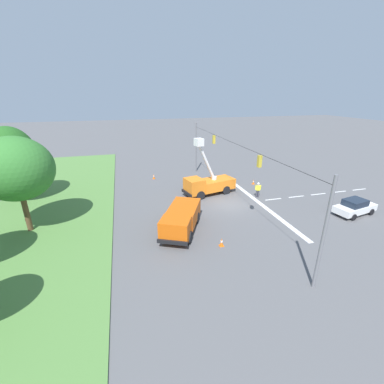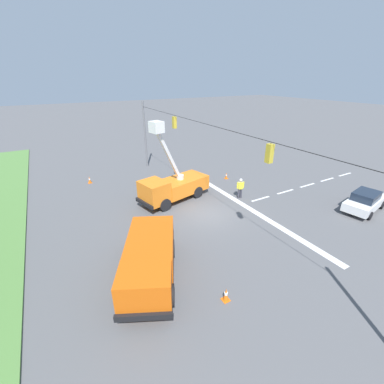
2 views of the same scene
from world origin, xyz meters
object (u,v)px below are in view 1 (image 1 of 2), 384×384
utility_truck_support_near (181,218)px  sedan_white (355,207)px  utility_truck_bucket_lift (208,183)px  traffic_cone_foreground_left (182,205)px  tree_far_east (11,157)px  traffic_cone_mid_left (253,182)px  traffic_cone_mid_right (222,242)px  tree_east (15,169)px  traffic_cone_foreground_right (154,176)px  road_worker (258,189)px

utility_truck_support_near → sedan_white: utility_truck_support_near is taller
utility_truck_bucket_lift → traffic_cone_foreground_left: utility_truck_bucket_lift is taller
tree_far_east → traffic_cone_mid_left: (-1.52, -27.36, -4.69)m
utility_truck_bucket_lift → traffic_cone_mid_right: size_ratio=9.46×
tree_east → utility_truck_bucket_lift: 18.49m
utility_truck_support_near → traffic_cone_foreground_right: utility_truck_support_near is taller
traffic_cone_foreground_left → tree_far_east: bearing=68.6°
traffic_cone_mid_left → traffic_cone_foreground_left: bearing=114.9°
tree_far_east → utility_truck_bucket_lift: bearing=-99.4°
road_worker → traffic_cone_foreground_left: (-0.73, 9.00, -0.64)m
tree_far_east → traffic_cone_foreground_right: (4.10, -15.06, -4.64)m
utility_truck_support_near → traffic_cone_mid_right: 4.09m
traffic_cone_mid_left → utility_truck_bucket_lift: bearing=105.0°
sedan_white → traffic_cone_mid_right: size_ratio=6.48×
utility_truck_support_near → traffic_cone_mid_left: bearing=-51.4°
utility_truck_support_near → traffic_cone_foreground_right: bearing=1.6°
tree_east → traffic_cone_foreground_left: 14.67m
tree_far_east → sedan_white: 35.05m
tree_east → traffic_cone_foreground_left: tree_east is taller
sedan_white → traffic_cone_mid_left: bearing=25.9°
traffic_cone_foreground_left → traffic_cone_mid_left: (4.98, -10.74, -0.06)m
sedan_white → traffic_cone_foreground_right: (16.34, 17.51, -0.45)m
utility_truck_support_near → traffic_cone_foreground_left: 4.70m
road_worker → traffic_cone_mid_right: 11.34m
tree_far_east → traffic_cone_foreground_left: (-6.50, -16.62, -4.63)m
road_worker → traffic_cone_mid_right: road_worker is taller
traffic_cone_foreground_left → utility_truck_bucket_lift: bearing=-50.7°
sedan_white → traffic_cone_foreground_right: 23.95m
tree_east → traffic_cone_foreground_left: size_ratio=11.15×
tree_east → tree_far_east: size_ratio=1.00×
utility_truck_bucket_lift → traffic_cone_foreground_left: bearing=129.3°
tree_far_east → traffic_cone_mid_right: 23.33m
traffic_cone_foreground_right → road_worker: bearing=-133.1°
road_worker → traffic_cone_mid_left: road_worker is taller
traffic_cone_mid_left → traffic_cone_foreground_right: bearing=65.4°
utility_truck_support_near → road_worker: utility_truck_support_near is taller
road_worker → traffic_cone_foreground_right: (9.87, 10.56, -0.66)m
road_worker → tree_far_east: bearing=77.3°
tree_east → utility_truck_bucket_lift: size_ratio=1.22×
traffic_cone_foreground_left → traffic_cone_mid_right: bearing=-169.9°
tree_east → traffic_cone_foreground_left: bearing=-85.5°
tree_far_east → traffic_cone_foreground_right: size_ratio=11.56×
tree_east → utility_truck_support_near: tree_east is taller
sedan_white → traffic_cone_mid_left: size_ratio=7.30×
sedan_white → traffic_cone_foreground_left: (5.73, 15.95, -0.43)m
tree_far_east → sedan_white: bearing=-110.6°
traffic_cone_mid_left → tree_east: bearing=103.9°
traffic_cone_foreground_left → traffic_cone_mid_right: traffic_cone_foreground_left is taller
traffic_cone_mid_right → utility_truck_bucket_lift: bearing=-12.9°
traffic_cone_foreground_left → traffic_cone_foreground_right: size_ratio=1.04×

